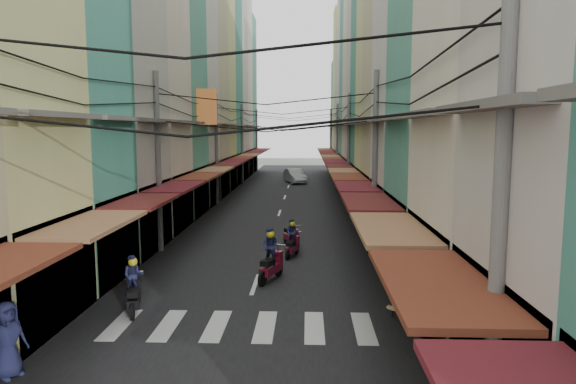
% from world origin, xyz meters
% --- Properties ---
extents(ground, '(160.00, 160.00, 0.00)m').
position_xyz_m(ground, '(0.00, 0.00, 0.00)').
color(ground, slate).
rests_on(ground, ground).
extents(road, '(10.00, 80.00, 0.02)m').
position_xyz_m(road, '(0.00, 20.00, 0.01)').
color(road, black).
rests_on(road, ground).
extents(sidewalk_left, '(3.00, 80.00, 0.06)m').
position_xyz_m(sidewalk_left, '(-6.50, 20.00, 0.03)').
color(sidewalk_left, gray).
rests_on(sidewalk_left, ground).
extents(sidewalk_right, '(3.00, 80.00, 0.06)m').
position_xyz_m(sidewalk_right, '(6.50, 20.00, 0.03)').
color(sidewalk_right, gray).
rests_on(sidewalk_right, ground).
extents(crosswalk, '(7.55, 2.40, 0.01)m').
position_xyz_m(crosswalk, '(-0.00, -6.00, 0.03)').
color(crosswalk, silver).
rests_on(crosswalk, ground).
extents(building_row_left, '(7.80, 67.67, 23.70)m').
position_xyz_m(building_row_left, '(-7.92, 16.56, 9.78)').
color(building_row_left, beige).
rests_on(building_row_left, ground).
extents(building_row_right, '(7.80, 68.98, 22.59)m').
position_xyz_m(building_row_right, '(7.92, 16.45, 9.41)').
color(building_row_right, '#3E8874').
rests_on(building_row_right, ground).
extents(utility_poles, '(10.20, 66.13, 8.20)m').
position_xyz_m(utility_poles, '(0.00, 15.01, 6.59)').
color(utility_poles, slate).
rests_on(utility_poles, ground).
extents(white_car, '(5.55, 3.50, 1.83)m').
position_xyz_m(white_car, '(0.55, 33.47, 0.00)').
color(white_car, silver).
rests_on(white_car, ground).
extents(bicycle, '(1.86, 0.92, 1.22)m').
position_xyz_m(bicycle, '(6.00, 2.16, 0.00)').
color(bicycle, black).
rests_on(bicycle, ground).
extents(moving_scooters, '(5.15, 11.01, 1.97)m').
position_xyz_m(moving_scooters, '(-0.32, -0.88, 0.55)').
color(moving_scooters, black).
rests_on(moving_scooters, ground).
extents(parked_scooters, '(13.14, 15.88, 0.98)m').
position_xyz_m(parked_scooters, '(4.55, -4.11, 0.46)').
color(parked_scooters, black).
rests_on(parked_scooters, ground).
extents(pedestrians, '(11.85, 25.09, 2.25)m').
position_xyz_m(pedestrians, '(-4.68, 2.95, 1.06)').
color(pedestrians, '#26202B').
rests_on(pedestrians, ground).
extents(market_umbrella, '(2.03, 2.03, 2.14)m').
position_xyz_m(market_umbrella, '(6.89, -4.29, 1.88)').
color(market_umbrella, '#B2B2B7').
rests_on(market_umbrella, ground).
extents(traffic_sign, '(0.10, 0.67, 3.06)m').
position_xyz_m(traffic_sign, '(5.69, -6.25, 2.25)').
color(traffic_sign, slate).
rests_on(traffic_sign, ground).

